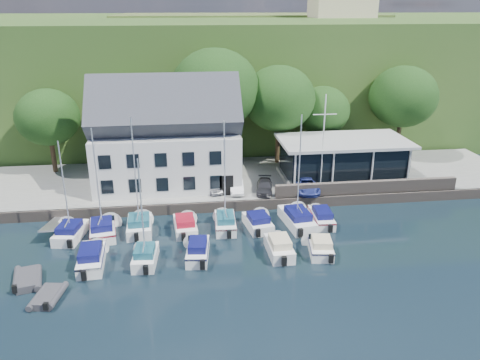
{
  "coord_description": "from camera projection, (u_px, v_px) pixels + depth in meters",
  "views": [
    {
      "loc": [
        -5.44,
        -28.65,
        18.11
      ],
      "look_at": [
        -0.66,
        9.0,
        3.82
      ],
      "focal_mm": 35.0,
      "sensor_mm": 36.0,
      "label": 1
    }
  ],
  "objects": [
    {
      "name": "quay_face",
      "position": [
        244.0,
        205.0,
        43.66
      ],
      "size": [
        60.0,
        0.3,
        1.0
      ],
      "primitive_type": "cube",
      "color": "#5E534B",
      "rests_on": "ground"
    },
    {
      "name": "harbor_building",
      "position": [
        167.0,
        142.0,
        46.23
      ],
      "size": [
        14.4,
        8.2,
        8.7
      ],
      "primitive_type": null,
      "color": "silver",
      "rests_on": "quay"
    },
    {
      "name": "dinghy_1",
      "position": [
        48.0,
        295.0,
        30.44
      ],
      "size": [
        2.2,
        3.15,
        0.68
      ],
      "primitive_type": null,
      "rotation": [
        0.0,
        0.0,
        -0.17
      ],
      "color": "#35343A",
      "rests_on": "ground"
    },
    {
      "name": "dinghy_0",
      "position": [
        27.0,
        278.0,
        32.31
      ],
      "size": [
        2.7,
        3.65,
        0.76
      ],
      "primitive_type": null,
      "rotation": [
        0.0,
        0.0,
        0.25
      ],
      "color": "#35343A",
      "rests_on": "ground"
    },
    {
      "name": "tree_5",
      "position": [
        401.0,
        112.0,
        54.41
      ],
      "size": [
        7.81,
        7.81,
        10.67
      ],
      "primitive_type": null,
      "color": "black",
      "rests_on": "quay"
    },
    {
      "name": "boat_r2_3",
      "position": [
        279.0,
        245.0,
        35.92
      ],
      "size": [
        2.01,
        5.43,
        1.51
      ],
      "primitive_type": null,
      "rotation": [
        0.0,
        0.0,
        0.02
      ],
      "color": "white",
      "rests_on": "ground"
    },
    {
      "name": "boat_r1_6",
      "position": [
        299.0,
        175.0,
        39.34
      ],
      "size": [
        3.01,
        7.26,
        9.36
      ],
      "primitive_type": null,
      "rotation": [
        0.0,
        0.0,
        0.13
      ],
      "color": "white",
      "rests_on": "ground"
    },
    {
      "name": "flagpole",
      "position": [
        323.0,
        144.0,
        44.39
      ],
      "size": [
        2.26,
        0.2,
        9.41
      ],
      "primitive_type": null,
      "color": "silver",
      "rests_on": "quay"
    },
    {
      "name": "seawall",
      "position": [
        367.0,
        187.0,
        45.06
      ],
      "size": [
        18.0,
        0.5,
        1.2
      ],
      "primitive_type": "cube",
      "color": "#5E534B",
      "rests_on": "quay"
    },
    {
      "name": "boat_r1_5",
      "position": [
        258.0,
        221.0,
        40.16
      ],
      "size": [
        2.79,
        5.39,
        1.38
      ],
      "primitive_type": null,
      "rotation": [
        0.0,
        0.0,
        0.15
      ],
      "color": "white",
      "rests_on": "ground"
    },
    {
      "name": "boat_r1_7",
      "position": [
        322.0,
        215.0,
        41.18
      ],
      "size": [
        1.99,
        5.97,
        1.36
      ],
      "primitive_type": null,
      "rotation": [
        0.0,
        0.0,
        -0.04
      ],
      "color": "white",
      "rests_on": "ground"
    },
    {
      "name": "boat_r2_0",
      "position": [
        91.0,
        256.0,
        34.43
      ],
      "size": [
        2.26,
        6.39,
        1.53
      ],
      "primitive_type": null,
      "rotation": [
        0.0,
        0.0,
        0.05
      ],
      "color": "white",
      "rests_on": "ground"
    },
    {
      "name": "boat_r1_0",
      "position": [
        65.0,
        190.0,
        37.18
      ],
      "size": [
        2.92,
        5.74,
        8.48
      ],
      "primitive_type": null,
      "rotation": [
        0.0,
        0.0,
        -0.17
      ],
      "color": "white",
      "rests_on": "ground"
    },
    {
      "name": "field_patch",
      "position": [
        244.0,
        15.0,
        93.86
      ],
      "size": [
        50.0,
        30.0,
        0.3
      ],
      "primitive_type": "cube",
      "color": "#5D6733",
      "rests_on": "hillside"
    },
    {
      "name": "boat_r1_4",
      "position": [
        225.0,
        181.0,
        38.79
      ],
      "size": [
        2.13,
        5.87,
        8.77
      ],
      "primitive_type": null,
      "rotation": [
        0.0,
        0.0,
        -0.05
      ],
      "color": "white",
      "rests_on": "ground"
    },
    {
      "name": "ground",
      "position": [
        265.0,
        273.0,
        33.62
      ],
      "size": [
        180.0,
        180.0,
        0.0
      ],
      "primitive_type": "plane",
      "color": "black",
      "rests_on": "ground"
    },
    {
      "name": "quay",
      "position": [
        236.0,
        181.0,
        49.69
      ],
      "size": [
        60.0,
        13.0,
        1.0
      ],
      "primitive_type": "cube",
      "color": "gray",
      "rests_on": "ground"
    },
    {
      "name": "boat_r1_1",
      "position": [
        98.0,
        186.0,
        37.46
      ],
      "size": [
        3.0,
        5.91,
        8.96
      ],
      "primitive_type": null,
      "rotation": [
        0.0,
        0.0,
        0.15
      ],
      "color": "white",
      "rests_on": "ground"
    },
    {
      "name": "gangway",
      "position": [
        57.0,
        230.0,
        40.03
      ],
      "size": [
        1.2,
        6.0,
        1.4
      ],
      "primitive_type": null,
      "color": "silver",
      "rests_on": "ground"
    },
    {
      "name": "tree_4",
      "position": [
        322.0,
        123.0,
        54.09
      ],
      "size": [
        6.2,
        6.2,
        8.47
      ],
      "primitive_type": null,
      "color": "black",
      "rests_on": "quay"
    },
    {
      "name": "boat_r2_1",
      "position": [
        142.0,
        210.0,
        33.44
      ],
      "size": [
        2.18,
        5.14,
        8.61
      ],
      "primitive_type": null,
      "rotation": [
        0.0,
        0.0,
        -0.08
      ],
      "color": "white",
      "rests_on": "ground"
    },
    {
      "name": "boat_r1_2",
      "position": [
        136.0,
        181.0,
        38.1
      ],
      "size": [
        2.44,
        5.58,
        9.2
      ],
      "primitive_type": null,
      "rotation": [
        0.0,
        0.0,
        0.04
      ],
      "color": "white",
      "rests_on": "ground"
    },
    {
      "name": "car_blue",
      "position": [
        306.0,
        184.0,
        45.48
      ],
      "size": [
        1.84,
        4.11,
        1.37
      ],
      "primitive_type": "imported",
      "rotation": [
        0.0,
        0.0,
        -0.06
      ],
      "color": "navy",
      "rests_on": "quay"
    },
    {
      "name": "tree_2",
      "position": [
        216.0,
        109.0,
        50.57
      ],
      "size": [
        9.48,
        9.48,
        12.95
      ],
      "primitive_type": null,
      "color": "black",
      "rests_on": "quay"
    },
    {
      "name": "boat_r2_2",
      "position": [
        198.0,
        248.0,
        35.48
      ],
      "size": [
        2.36,
        5.7,
        1.49
      ],
      "primitive_type": null,
      "rotation": [
        0.0,
        0.0,
        -0.12
      ],
      "color": "white",
      "rests_on": "ground"
    },
    {
      "name": "tree_0",
      "position": [
        50.0,
        131.0,
        49.44
      ],
      "size": [
        6.6,
        6.6,
        9.02
      ],
      "primitive_type": null,
      "color": "black",
      "rests_on": "quay"
    },
    {
      "name": "boat_r2_4",
      "position": [
        321.0,
        245.0,
        36.06
      ],
      "size": [
        2.55,
        4.95,
        1.36
      ],
      "primitive_type": null,
      "rotation": [
        0.0,
        0.0,
        -0.15
      ],
      "color": "white",
      "rests_on": "ground"
    },
    {
      "name": "car_white",
      "position": [
        236.0,
        186.0,
        45.45
      ],
      "size": [
        1.45,
        3.67,
        1.19
      ],
      "primitive_type": "imported",
      "rotation": [
        0.0,
        0.0,
        -0.05
      ],
      "color": "silver",
      "rests_on": "quay"
    },
    {
      "name": "club_pavilion",
      "position": [
        342.0,
        159.0,
        48.7
      ],
      "size": [
        13.2,
        7.2,
        4.1
      ],
      "primitive_type": null,
      "color": "black",
      "rests_on": "quay"
    },
    {
      "name": "tree_1",
      "position": [
        129.0,
        124.0,
        51.05
      ],
      "size": [
        7.15,
        7.15,
        9.77
      ],
      "primitive_type": null,
      "color": "black",
      "rests_on": "quay"
    },
    {
      "name": "car_dgrey",
      "position": [
        264.0,
        186.0,
        45.38
      ],
      "size": [
        2.21,
        3.97,
        1.09
      ],
      "primitive_type": "imported",
      "rotation": [
        0.0,
        0.0,
        -0.19
      ],
      "color": "#2C2C31",
      "rests_on": "quay"
    },
    {
      "name": "hillside",
      "position": [
        208.0,
        61.0,
        88.36
      ],
      "size": [
        160.0,
        75.0,
        16.0
      ],
      "primitive_type": "cube",
      "color": "#2F531F",
      "rests_on": "ground"
    },
    {
      "name": "boat_r1_3",
      "position": [
        185.0,
        224.0,
        39.61
      ],
      "size": [
        2.36,
        5.54,
        1.38
      ],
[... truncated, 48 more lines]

